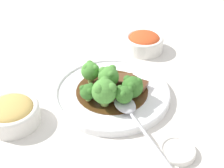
% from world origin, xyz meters
% --- Properties ---
extents(ground_plane, '(4.00, 4.00, 0.00)m').
position_xyz_m(ground_plane, '(0.00, 0.00, 0.00)').
color(ground_plane, silver).
extents(main_plate, '(0.27, 0.27, 0.02)m').
position_xyz_m(main_plate, '(0.00, 0.00, 0.01)').
color(main_plate, white).
rests_on(main_plate, ground_plane).
extents(beef_strip_0, '(0.06, 0.05, 0.01)m').
position_xyz_m(beef_strip_0, '(-0.02, 0.03, 0.03)').
color(beef_strip_0, '#56331E').
rests_on(beef_strip_0, main_plate).
extents(beef_strip_1, '(0.05, 0.04, 0.01)m').
position_xyz_m(beef_strip_1, '(0.05, 0.03, 0.02)').
color(beef_strip_1, '#56331E').
rests_on(beef_strip_1, main_plate).
extents(beef_strip_2, '(0.06, 0.06, 0.01)m').
position_xyz_m(beef_strip_2, '(0.01, 0.04, 0.02)').
color(beef_strip_2, brown).
rests_on(beef_strip_2, main_plate).
extents(beef_strip_3, '(0.05, 0.04, 0.01)m').
position_xyz_m(beef_strip_3, '(0.02, -0.02, 0.02)').
color(beef_strip_3, brown).
rests_on(beef_strip_3, main_plate).
extents(beef_strip_4, '(0.05, 0.07, 0.01)m').
position_xyz_m(beef_strip_4, '(-0.04, -0.02, 0.02)').
color(beef_strip_4, '#56331E').
rests_on(beef_strip_4, main_plate).
extents(broccoli_floret_0, '(0.05, 0.05, 0.06)m').
position_xyz_m(broccoli_floret_0, '(0.01, -0.05, 0.06)').
color(broccoli_floret_0, '#7FA84C').
rests_on(broccoli_floret_0, main_plate).
extents(broccoli_floret_1, '(0.04, 0.04, 0.05)m').
position_xyz_m(broccoli_floret_1, '(0.05, -0.04, 0.05)').
color(broccoli_floret_1, '#8EB756').
rests_on(broccoli_floret_1, main_plate).
extents(broccoli_floret_2, '(0.04, 0.04, 0.04)m').
position_xyz_m(broccoli_floret_2, '(-0.03, -0.05, 0.04)').
color(broccoli_floret_2, '#8EB756').
rests_on(broccoli_floret_2, main_plate).
extents(broccoli_floret_3, '(0.04, 0.04, 0.05)m').
position_xyz_m(broccoli_floret_3, '(-0.06, 0.01, 0.05)').
color(broccoli_floret_3, '#8EB756').
rests_on(broccoli_floret_3, main_plate).
extents(broccoli_floret_4, '(0.05, 0.05, 0.05)m').
position_xyz_m(broccoli_floret_4, '(0.05, -0.01, 0.05)').
color(broccoli_floret_4, '#7FA84C').
rests_on(broccoli_floret_4, main_plate).
extents(broccoli_floret_5, '(0.05, 0.05, 0.06)m').
position_xyz_m(broccoli_floret_5, '(-0.01, 0.00, 0.05)').
color(broccoli_floret_5, '#8EB756').
rests_on(broccoli_floret_5, main_plate).
extents(serving_spoon, '(0.18, 0.17, 0.01)m').
position_xyz_m(serving_spoon, '(0.06, -0.06, 0.03)').
color(serving_spoon, '#B7B7BC').
rests_on(serving_spoon, main_plate).
extents(side_bowl_kimchi, '(0.11, 0.11, 0.05)m').
position_xyz_m(side_bowl_kimchi, '(0.00, 0.23, 0.03)').
color(side_bowl_kimchi, white).
rests_on(side_bowl_kimchi, ground_plane).
extents(side_bowl_appetizer, '(0.11, 0.11, 0.05)m').
position_xyz_m(side_bowl_appetizer, '(-0.15, -0.16, 0.02)').
color(side_bowl_appetizer, white).
rests_on(side_bowl_appetizer, ground_plane).
extents(sauce_dish, '(0.07, 0.07, 0.01)m').
position_xyz_m(sauce_dish, '(0.18, -0.11, 0.01)').
color(sauce_dish, white).
rests_on(sauce_dish, ground_plane).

